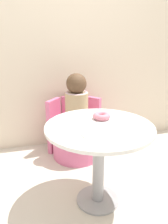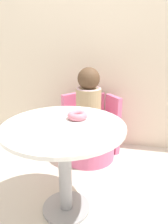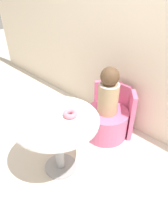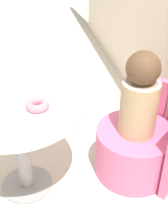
{
  "view_description": "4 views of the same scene",
  "coord_description": "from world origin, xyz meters",
  "px_view_note": "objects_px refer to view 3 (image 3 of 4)",
  "views": [
    {
      "loc": [
        -0.42,
        -1.39,
        1.25
      ],
      "look_at": [
        0.05,
        0.38,
        0.63
      ],
      "focal_mm": 35.0,
      "sensor_mm": 36.0,
      "label": 1
    },
    {
      "loc": [
        0.46,
        -1.23,
        1.18
      ],
      "look_at": [
        0.09,
        0.41,
        0.6
      ],
      "focal_mm": 35.0,
      "sensor_mm": 36.0,
      "label": 2
    },
    {
      "loc": [
        1.22,
        -0.85,
        1.76
      ],
      "look_at": [
        0.1,
        0.3,
        0.59
      ],
      "focal_mm": 32.0,
      "sensor_mm": 36.0,
      "label": 3
    },
    {
      "loc": [
        1.6,
        0.05,
        1.62
      ],
      "look_at": [
        0.08,
        0.38,
        0.57
      ],
      "focal_mm": 50.0,
      "sensor_mm": 36.0,
      "label": 4
    }
  ],
  "objects_px": {
    "tub_chair": "(106,123)",
    "child_figure": "(109,92)",
    "round_table": "(57,131)",
    "donut": "(70,114)"
  },
  "relations": [
    {
      "from": "tub_chair",
      "to": "child_figure",
      "type": "xyz_separation_m",
      "value": [
        -0.0,
        0.0,
        0.45
      ]
    },
    {
      "from": "round_table",
      "to": "tub_chair",
      "type": "relative_size",
      "value": 1.48
    },
    {
      "from": "round_table",
      "to": "child_figure",
      "type": "distance_m",
      "value": 0.76
    },
    {
      "from": "round_table",
      "to": "tub_chair",
      "type": "bearing_deg",
      "value": 89.54
    },
    {
      "from": "round_table",
      "to": "child_figure",
      "type": "height_order",
      "value": "child_figure"
    },
    {
      "from": "round_table",
      "to": "donut",
      "type": "distance_m",
      "value": 0.21
    },
    {
      "from": "round_table",
      "to": "donut",
      "type": "xyz_separation_m",
      "value": [
        0.06,
        0.12,
        0.17
      ]
    },
    {
      "from": "donut",
      "to": "round_table",
      "type": "bearing_deg",
      "value": -115.96
    },
    {
      "from": "child_figure",
      "to": "tub_chair",
      "type": "bearing_deg",
      "value": 0.0
    },
    {
      "from": "tub_chair",
      "to": "donut",
      "type": "bearing_deg",
      "value": -85.24
    }
  ]
}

